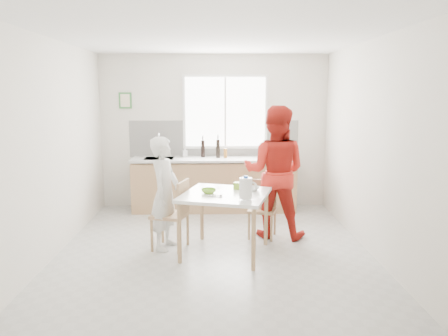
# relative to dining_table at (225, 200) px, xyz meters

# --- Properties ---
(ground) EXTENTS (4.50, 4.50, 0.00)m
(ground) POSITION_rel_dining_table_xyz_m (-0.14, 0.18, -0.71)
(ground) COLOR #B7B7B2
(ground) RESTS_ON ground
(room_shell) EXTENTS (4.50, 4.50, 4.50)m
(room_shell) POSITION_rel_dining_table_xyz_m (-0.14, 0.18, 0.94)
(room_shell) COLOR silver
(room_shell) RESTS_ON ground
(window) EXTENTS (1.50, 0.06, 1.30)m
(window) POSITION_rel_dining_table_xyz_m (0.06, 2.41, 0.99)
(window) COLOR white
(window) RESTS_ON room_shell
(backsplash) EXTENTS (3.00, 0.02, 0.65)m
(backsplash) POSITION_rel_dining_table_xyz_m (-0.14, 2.42, 0.52)
(backsplash) COLOR white
(backsplash) RESTS_ON room_shell
(picture_frame) EXTENTS (0.22, 0.03, 0.28)m
(picture_frame) POSITION_rel_dining_table_xyz_m (-1.69, 2.41, 1.19)
(picture_frame) COLOR #387C3C
(picture_frame) RESTS_ON room_shell
(kitchen_counter) EXTENTS (2.84, 0.64, 1.37)m
(kitchen_counter) POSITION_rel_dining_table_xyz_m (-0.15, 2.13, -0.29)
(kitchen_counter) COLOR tan
(kitchen_counter) RESTS_ON ground
(dining_table) EXTENTS (1.26, 1.26, 0.79)m
(dining_table) POSITION_rel_dining_table_xyz_m (0.00, 0.00, 0.00)
(dining_table) COLOR white
(dining_table) RESTS_ON ground
(chair_left) EXTENTS (0.52, 0.52, 0.92)m
(chair_left) POSITION_rel_dining_table_xyz_m (-0.66, 0.18, -0.20)
(chair_left) COLOR tan
(chair_left) RESTS_ON ground
(chair_far) EXTENTS (0.46, 0.46, 0.80)m
(chair_far) POSITION_rel_dining_table_xyz_m (0.56, 0.69, -0.27)
(chair_far) COLOR tan
(chair_far) RESTS_ON ground
(person_white) EXTENTS (0.49, 0.62, 1.48)m
(person_white) POSITION_rel_dining_table_xyz_m (-0.78, 0.22, 0.03)
(person_white) COLOR white
(person_white) RESTS_ON ground
(person_red) EXTENTS (1.06, 0.92, 1.86)m
(person_red) POSITION_rel_dining_table_xyz_m (0.72, 0.69, 0.22)
(person_red) COLOR red
(person_red) RESTS_ON ground
(bowl_green) EXTENTS (0.23, 0.23, 0.06)m
(bowl_green) POSITION_rel_dining_table_xyz_m (-0.21, 0.01, 0.11)
(bowl_green) COLOR #7DC12C
(bowl_green) RESTS_ON dining_table
(bowl_white) EXTENTS (0.24, 0.24, 0.05)m
(bowl_white) POSITION_rel_dining_table_xyz_m (0.36, 0.16, 0.11)
(bowl_white) COLOR silver
(bowl_white) RESTS_ON dining_table
(milk_jug) EXTENTS (0.21, 0.15, 0.27)m
(milk_jug) POSITION_rel_dining_table_xyz_m (0.24, -0.36, 0.23)
(milk_jug) COLOR white
(milk_jug) RESTS_ON dining_table
(green_box) EXTENTS (0.12, 0.12, 0.09)m
(green_box) POSITION_rel_dining_table_xyz_m (0.17, 0.24, 0.13)
(green_box) COLOR #81B329
(green_box) RESTS_ON dining_table
(spoon) EXTENTS (0.16, 0.02, 0.01)m
(spoon) POSITION_rel_dining_table_xyz_m (-0.14, -0.19, 0.09)
(spoon) COLOR #A5A5AA
(spoon) RESTS_ON dining_table
(cutting_board) EXTENTS (0.40, 0.33, 0.01)m
(cutting_board) POSITION_rel_dining_table_xyz_m (1.01, 2.08, 0.22)
(cutting_board) COLOR #7CBB2B
(cutting_board) RESTS_ON kitchen_counter
(wine_bottle_a) EXTENTS (0.07, 0.07, 0.32)m
(wine_bottle_a) POSITION_rel_dining_table_xyz_m (-0.07, 2.16, 0.37)
(wine_bottle_a) COLOR black
(wine_bottle_a) RESTS_ON kitchen_counter
(wine_bottle_b) EXTENTS (0.07, 0.07, 0.30)m
(wine_bottle_b) POSITION_rel_dining_table_xyz_m (-0.34, 2.25, 0.36)
(wine_bottle_b) COLOR black
(wine_bottle_b) RESTS_ON kitchen_counter
(jar_amber) EXTENTS (0.06, 0.06, 0.16)m
(jar_amber) POSITION_rel_dining_table_xyz_m (0.05, 2.16, 0.29)
(jar_amber) COLOR #945D20
(jar_amber) RESTS_ON kitchen_counter
(soap_bottle) EXTENTS (0.10, 0.10, 0.17)m
(soap_bottle) POSITION_rel_dining_table_xyz_m (-0.66, 2.29, 0.30)
(soap_bottle) COLOR #999999
(soap_bottle) RESTS_ON kitchen_counter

